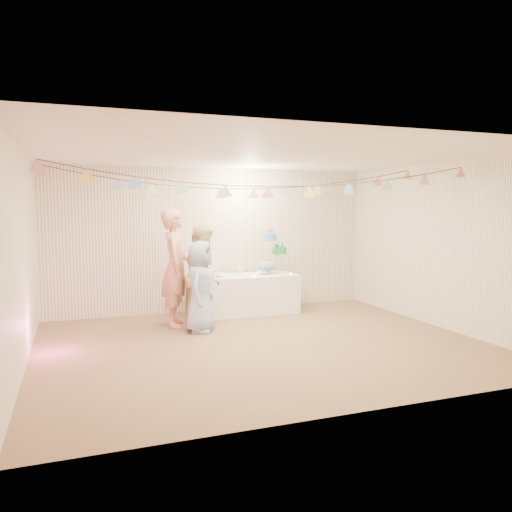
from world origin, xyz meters
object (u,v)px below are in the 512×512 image
object	(u,v)px
cake_stand	(272,250)
person_child	(200,287)
person_adult_a	(176,267)
person_adult_b	(204,276)
table	(245,294)

from	to	relation	value
cake_stand	person_child	distance (m)	1.97
person_adult_a	person_adult_b	xyz separation A→B (m)	(0.42, -0.19, -0.13)
cake_stand	table	bearing A→B (deg)	-174.81
cake_stand	person_adult_b	bearing A→B (deg)	-152.93
table	cake_stand	world-z (taller)	cake_stand
table	person_adult_a	world-z (taller)	person_adult_a
cake_stand	person_adult_a	size ratio (longest dim) A/B	0.40
cake_stand	person_adult_a	world-z (taller)	person_adult_a
table	person_adult_b	size ratio (longest dim) A/B	1.14
table	person_adult_b	world-z (taller)	person_adult_b
person_adult_b	table	bearing A→B (deg)	-15.44
cake_stand	person_adult_b	xyz separation A→B (m)	(-1.46, -0.75, -0.31)
cake_stand	person_adult_a	xyz separation A→B (m)	(-1.88, -0.55, -0.18)
table	person_child	world-z (taller)	person_child
person_adult_a	person_adult_b	world-z (taller)	person_adult_a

